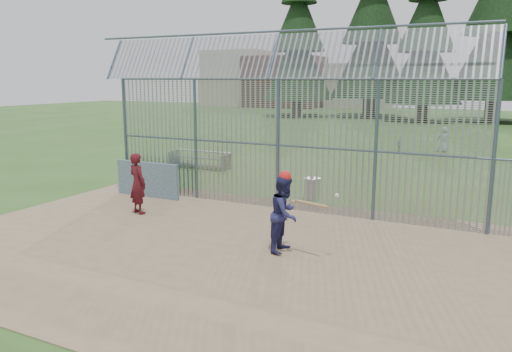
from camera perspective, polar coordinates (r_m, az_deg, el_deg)
The scene contains 13 objects.
ground at distance 12.72m, azimuth -4.06°, elevation -7.32°, with size 120.00×120.00×0.00m, color #2D511E.
dirt_infield at distance 12.32m, azimuth -5.26°, elevation -7.92°, with size 14.00×10.00×0.02m, color #756047.
dugout_wall at distance 17.43m, azimuth -12.30°, elevation -0.38°, with size 2.50×0.12×1.20m, color #38566B.
batter at distance 11.65m, azimuth 3.30°, elevation -4.33°, with size 0.87×0.68×1.79m, color #222350.
onlooker at distance 15.27m, azimuth -13.37°, elevation -0.83°, with size 0.67×0.44×1.83m, color maroon.
bg_kid_standing at distance 29.26m, azimuth 20.61°, elevation 3.90°, with size 0.69×0.45×1.41m, color gray.
bg_kid_seated at distance 28.40m, azimuth 16.13°, elevation 3.38°, with size 0.48×0.20×0.82m, color slate.
batting_gear at distance 11.39m, azimuth 3.89°, elevation -0.60°, with size 1.46×0.43×0.71m.
trash_can at distance 16.81m, azimuth 6.43°, elevation -1.45°, with size 0.56×0.56×0.82m.
bleacher at distance 22.91m, azimuth -6.47°, elevation 1.98°, with size 3.00×0.95×0.72m.
backstop_fence at distance 14.57m, azimuth 8.94°, elevation 4.45°, with size 20.09×0.81×5.30m.
conifer_row at distance 52.50m, azimuth 22.81°, elevation 17.74°, with size 38.48×12.26×20.20m.
distant_buildings at distance 73.03m, azimuth 2.89°, elevation 10.76°, with size 26.50×10.50×8.00m.
Camera 1 is at (6.18, -10.37, 4.01)m, focal length 35.00 mm.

